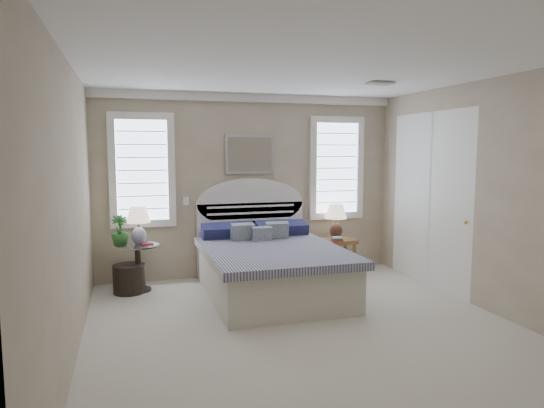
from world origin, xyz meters
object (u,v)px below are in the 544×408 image
Objects in this scene: nightstand_right at (338,248)px; lamp_right at (336,217)px; bed at (269,264)px; lamp_left at (138,221)px; side_table_left at (138,263)px; floor_pot at (129,279)px.

lamp_right is (-0.02, 0.06, 0.47)m from nightstand_right.
bed is 1.83m from lamp_left.
lamp_left reaches higher than side_table_left.
lamp_right is (2.92, 0.13, -0.08)m from lamp_left.
lamp_left is (-2.93, -0.07, 0.56)m from nightstand_right.
side_table_left is 1.23× the size of lamp_left.
nightstand_right is 3.08m from floor_pot.
lamp_left is at bearing -178.61° from nightstand_right.
bed is 1.47m from nightstand_right.
side_table_left is at bearing -176.93° from lamp_right.
bed is at bearing -17.15° from floor_pot.
side_table_left is 2.95m from nightstand_right.
side_table_left reaches higher than floor_pot.
bed is 1.87m from floor_pot.
lamp_right is at bearing 3.07° from side_table_left.
bed reaches higher than lamp_left.
side_table_left is at bearing -122.71° from lamp_left.
lamp_right is (3.06, 0.20, 0.67)m from floor_pot.
bed is at bearing -19.74° from side_table_left.
bed reaches higher than nightstand_right.
lamp_left reaches higher than nightstand_right.
nightstand_right is 1.27× the size of floor_pot.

